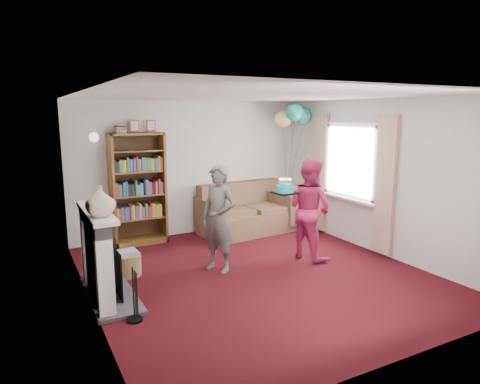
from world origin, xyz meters
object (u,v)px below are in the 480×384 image
person_striped (219,219)px  birthday_cake (285,189)px  bookcase (137,190)px  sofa (245,214)px  person_magenta (309,209)px

person_striped → birthday_cake: (0.97, -0.25, 0.39)m
bookcase → person_striped: size_ratio=1.39×
bookcase → sofa: size_ratio=1.21×
bookcase → person_striped: bookcase is taller
person_magenta → bookcase: bearing=32.6°
bookcase → person_striped: (0.68, -1.90, -0.18)m
bookcase → birthday_cake: (1.65, -2.15, 0.22)m
bookcase → birthday_cake: size_ratio=6.76×
sofa → bookcase: bearing=167.7°
sofa → birthday_cake: (-0.38, -1.92, 0.82)m
person_striped → bookcase: bearing=172.8°
person_magenta → birthday_cake: bearing=87.1°
person_striped → person_magenta: bearing=57.7°
bookcase → person_magenta: size_ratio=1.37×
sofa → person_striped: size_ratio=1.14×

